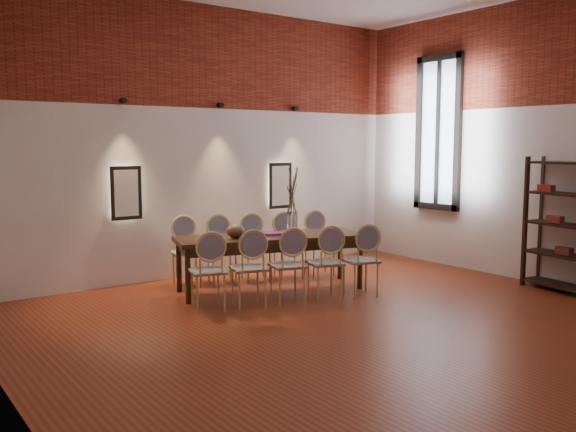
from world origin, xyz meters
TOP-DOWN VIEW (x-y plane):
  - floor at (0.00, 0.00)m, footprint 7.00×7.00m
  - wall_back at (0.00, 3.55)m, footprint 7.00×0.10m
  - wall_right at (3.55, 0.00)m, footprint 0.10×7.00m
  - brick_band_back at (0.00, 3.48)m, footprint 7.00×0.02m
  - brick_band_right at (3.48, 0.00)m, footprint 0.02×7.00m
  - niche_left at (-1.30, 3.45)m, footprint 0.36×0.06m
  - niche_right at (1.30, 3.45)m, footprint 0.36×0.06m
  - spot_fixture_left at (-1.30, 3.42)m, footprint 0.08×0.10m
  - spot_fixture_mid at (0.20, 3.42)m, footprint 0.08×0.10m
  - spot_fixture_right at (1.60, 3.42)m, footprint 0.08×0.10m
  - window_glass at (3.46, 2.00)m, footprint 0.02×0.78m
  - window_frame at (3.44, 2.00)m, footprint 0.08×0.90m
  - window_mullion at (3.44, 2.00)m, footprint 0.06×0.06m
  - dining_table at (0.15, 2.04)m, footprint 2.64×1.49m
  - chair_near_a at (-1.01, 1.67)m, footprint 0.55×0.55m
  - chair_near_b at (-0.52, 1.53)m, footprint 0.55×0.55m
  - chair_near_c at (-0.04, 1.38)m, footprint 0.55×0.55m
  - chair_near_d at (0.44, 1.24)m, footprint 0.55×0.55m
  - chair_near_e at (0.93, 1.10)m, footprint 0.55×0.55m
  - chair_far_a at (-0.62, 2.98)m, footprint 0.55×0.55m
  - chair_far_b at (-0.14, 2.84)m, footprint 0.55×0.55m
  - chair_far_c at (0.35, 2.70)m, footprint 0.55×0.55m
  - chair_far_d at (0.83, 2.56)m, footprint 0.55×0.55m
  - chair_far_e at (1.31, 2.41)m, footprint 0.55×0.55m
  - vase at (0.45, 1.95)m, footprint 0.14×0.14m
  - dried_branches at (0.45, 1.95)m, footprint 0.50×0.50m
  - bowl at (-0.34, 2.13)m, footprint 0.24×0.24m
  - book at (0.20, 2.06)m, footprint 0.30×0.25m
  - shelving_rack at (3.28, -0.28)m, footprint 0.53×1.05m

SIDE VIEW (x-z plane):
  - floor at x=0.00m, z-range -0.02..0.00m
  - dining_table at x=0.15m, z-range 0.00..0.75m
  - chair_near_a at x=-1.01m, z-range 0.00..0.94m
  - chair_near_b at x=-0.52m, z-range 0.00..0.94m
  - chair_near_c at x=-0.04m, z-range 0.00..0.94m
  - chair_near_d at x=0.44m, z-range 0.00..0.94m
  - chair_near_e at x=0.93m, z-range 0.00..0.94m
  - chair_far_a at x=-0.62m, z-range 0.00..0.94m
  - chair_far_b at x=-0.14m, z-range 0.00..0.94m
  - chair_far_c at x=0.35m, z-range 0.00..0.94m
  - chair_far_d at x=0.83m, z-range 0.00..0.94m
  - chair_far_e at x=1.31m, z-range 0.00..0.94m
  - book at x=0.20m, z-range 0.75..0.78m
  - bowl at x=-0.34m, z-range 0.75..0.93m
  - vase at x=0.45m, z-range 0.75..1.05m
  - shelving_rack at x=3.28m, z-range 0.00..1.80m
  - niche_left at x=-1.30m, z-range 0.97..1.63m
  - niche_right at x=1.30m, z-range 0.97..1.63m
  - dried_branches at x=0.45m, z-range 1.00..1.70m
  - wall_back at x=0.00m, z-range 0.00..4.00m
  - wall_right at x=3.55m, z-range 0.00..4.00m
  - window_glass at x=3.46m, z-range 0.96..3.34m
  - window_frame at x=3.44m, z-range 0.90..3.40m
  - window_mullion at x=3.44m, z-range 0.95..3.35m
  - spot_fixture_left at x=-1.30m, z-range 2.51..2.59m
  - spot_fixture_mid at x=0.20m, z-range 2.51..2.59m
  - spot_fixture_right at x=1.60m, z-range 2.51..2.59m
  - brick_band_back at x=0.00m, z-range 2.50..4.00m
  - brick_band_right at x=3.48m, z-range 2.50..4.00m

